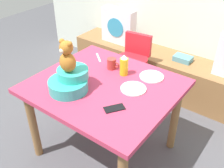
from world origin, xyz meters
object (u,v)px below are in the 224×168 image
Objects in this scene: pillow_floral_left at (119,26)px; highchair at (133,61)px; teddy_bear at (67,57)px; dining_table at (105,95)px; coffee_mug at (112,64)px; book_stack at (183,58)px; dinner_plate_far at (133,89)px; infant_seat_teal at (70,81)px; ketchup_bottle at (124,65)px; cell_phone at (114,108)px; dinner_plate_near at (152,77)px.

pillow_floral_left is 0.56× the size of highchair.
teddy_bear is (0.08, -1.02, 0.50)m from highchair.
coffee_mug is at bearing 113.62° from dining_table.
book_stack is 1.20m from dinner_plate_far.
highchair is (0.49, -0.42, -0.16)m from pillow_floral_left.
dining_table reaches higher than book_stack.
infant_seat_teal reaches higher than dining_table.
ketchup_bottle is (0.21, 0.43, -0.19)m from teddy_bear.
highchair reaches higher than book_stack.
highchair is (-0.40, -0.44, 0.03)m from book_stack.
ketchup_bottle is 0.48m from cell_phone.
ketchup_bottle is 1.54× the size of coffee_mug.
highchair is at bearing 94.52° from infant_seat_teal.
dining_table is at bearing -160.51° from dinner_plate_far.
coffee_mug is at bearing 81.64° from teddy_bear.
dinner_plate_near reaches higher than book_stack.
book_stack is 1.58m from teddy_bear.
infant_seat_teal is at bearing -115.72° from ketchup_bottle.
highchair is 0.73m from ketchup_bottle.
ketchup_bottle is at bearing 64.28° from infant_seat_teal.
dining_table is 0.26m from dinner_plate_far.
infant_seat_teal reaches higher than dinner_plate_near.
teddy_bear is at bearing -115.69° from ketchup_bottle.
infant_seat_teal is 1.65× the size of dinner_plate_far.
coffee_mug is at bearing -104.03° from book_stack.
dining_table is 4.47× the size of teddy_bear.
book_stack is 1.09m from ketchup_bottle.
dinner_plate_far is at bearing -57.23° from highchair.
pillow_floral_left reaches higher than highchair.
infant_seat_teal reaches higher than dinner_plate_far.
coffee_mug is at bearing -57.29° from pillow_floral_left.
infant_seat_teal is (-0.17, -0.21, 0.18)m from dining_table.
infant_seat_teal is 1.78× the size of ketchup_bottle.
dining_table is 5.59× the size of dinner_plate_near.
dinner_plate_near is at bearing 51.70° from teddy_bear.
coffee_mug is 0.60× the size of dinner_plate_far.
pillow_floral_left is at bearing -178.65° from book_stack.
coffee_mug is at bearing -167.06° from dinner_plate_near.
dining_table is 0.30m from coffee_mug.
pillow_floral_left reaches higher than book_stack.
dining_table is 0.32m from infant_seat_teal.
pillow_floral_left is 3.06× the size of cell_phone.
highchair is 0.65m from coffee_mug.
dinner_plate_near is (0.35, 0.08, -0.04)m from coffee_mug.
coffee_mug is at bearing 171.72° from ketchup_bottle.
book_stack is at bearing 93.57° from dinner_plate_far.
infant_seat_teal is 0.21m from teddy_bear.
highchair is at bearing 115.67° from ketchup_bottle.
coffee_mug reaches higher than highchair.
pillow_floral_left reaches higher than dining_table.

